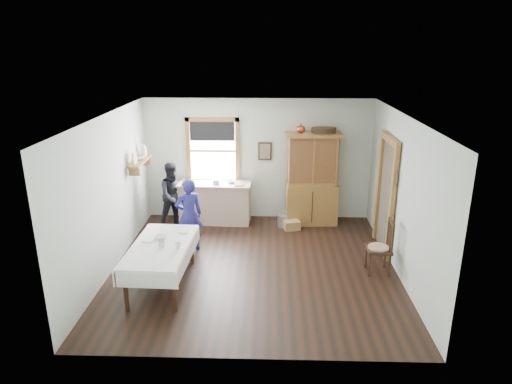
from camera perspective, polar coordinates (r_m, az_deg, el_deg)
room at (r=7.76m, az=-0.23°, el=-0.47°), size 5.01×5.01×2.70m
window at (r=10.14m, az=-5.42°, el=5.59°), size 1.18×0.07×1.48m
doorway at (r=8.90m, az=15.98°, el=0.00°), size 0.09×1.14×2.22m
wall_shelf at (r=9.54m, az=-14.31°, el=3.93°), size 0.24×1.00×0.44m
framed_picture at (r=10.07m, az=1.12°, el=5.11°), size 0.30×0.04×0.40m
rug_beater at (r=8.23m, az=17.17°, el=2.49°), size 0.01×0.27×0.27m
work_counter at (r=10.14m, az=-5.13°, el=-1.32°), size 1.61×0.67×0.91m
china_hutch at (r=9.96m, az=7.03°, el=1.62°), size 1.22×0.63×2.02m
dining_table at (r=7.73m, az=-11.70°, el=-8.92°), size 1.02×1.84×0.72m
spindle_chair at (r=8.18m, az=15.12°, el=-6.62°), size 0.46×0.46×0.98m
pail at (r=9.98m, az=3.42°, el=-3.59°), size 0.31×0.31×0.27m
wicker_basket at (r=9.84m, az=4.49°, el=-4.14°), size 0.39×0.32×0.20m
woman_blue at (r=8.77m, az=-8.37°, el=-3.19°), size 0.57×0.48×1.33m
figure_dark at (r=9.93m, az=-10.19°, el=-0.69°), size 0.82×0.77×1.33m
table_cup_a at (r=7.48m, az=-11.71°, el=-6.42°), size 0.15×0.15×0.09m
table_cup_b at (r=7.39m, az=-9.73°, el=-6.63°), size 0.11×0.11×0.09m
table_bowl at (r=7.80m, az=-11.83°, el=-5.53°), size 0.28×0.28×0.05m
counter_book at (r=9.83m, az=-2.68°, el=0.96°), size 0.17×0.22×0.02m
counter_bowl at (r=9.95m, az=-3.13°, el=1.27°), size 0.21×0.21×0.06m
shelf_bowl at (r=9.54m, az=-14.30°, el=4.09°), size 0.22×0.22×0.05m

